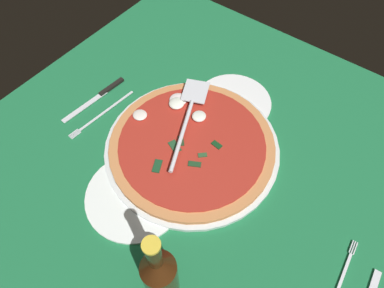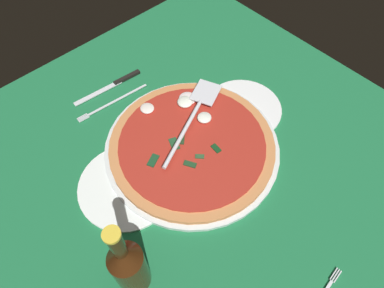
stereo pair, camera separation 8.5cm
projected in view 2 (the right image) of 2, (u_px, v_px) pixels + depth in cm
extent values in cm
cube|color=#1B693B|center=(196.00, 167.00, 85.14)|extent=(111.81, 111.81, 0.80)
cube|color=silver|center=(52.00, 234.00, 75.21)|extent=(8.60, 8.60, 0.10)
cube|color=silver|center=(15.00, 182.00, 82.32)|extent=(8.60, 8.60, 0.10)
cube|color=silver|center=(108.00, 236.00, 74.93)|extent=(8.60, 8.60, 0.10)
cube|color=silver|center=(66.00, 184.00, 82.04)|extent=(8.60, 8.60, 0.10)
cube|color=silver|center=(30.00, 139.00, 89.15)|extent=(8.60, 8.60, 0.10)
cube|color=silver|center=(0.00, 102.00, 96.26)|extent=(8.60, 8.60, 0.10)
cube|color=silver|center=(165.00, 238.00, 74.66)|extent=(8.60, 8.60, 0.10)
cube|color=silver|center=(117.00, 185.00, 81.77)|extent=(8.60, 8.60, 0.10)
cube|color=silver|center=(78.00, 141.00, 88.87)|extent=(8.60, 8.60, 0.10)
cube|color=silver|center=(44.00, 103.00, 95.98)|extent=(8.60, 8.60, 0.10)
cube|color=silver|center=(222.00, 241.00, 74.38)|extent=(8.60, 8.60, 0.10)
cube|color=silver|center=(169.00, 187.00, 81.49)|extent=(8.60, 8.60, 0.10)
cube|color=silver|center=(125.00, 143.00, 88.60)|extent=(8.60, 8.60, 0.10)
cube|color=silver|center=(87.00, 105.00, 95.70)|extent=(8.60, 8.60, 0.10)
cube|color=silver|center=(55.00, 72.00, 102.81)|extent=(8.60, 8.60, 0.10)
cube|color=silver|center=(279.00, 243.00, 74.10)|extent=(8.60, 8.60, 0.10)
cube|color=silver|center=(221.00, 189.00, 81.21)|extent=(8.60, 8.60, 0.10)
cube|color=silver|center=(173.00, 144.00, 88.32)|extent=(8.60, 8.60, 0.10)
cube|color=silver|center=(132.00, 106.00, 95.43)|extent=(8.60, 8.60, 0.10)
cube|color=silver|center=(96.00, 73.00, 102.53)|extent=(8.60, 8.60, 0.10)
cube|color=silver|center=(337.00, 245.00, 73.83)|extent=(8.60, 8.60, 0.10)
cube|color=silver|center=(274.00, 191.00, 80.93)|extent=(8.60, 8.60, 0.10)
cube|color=silver|center=(221.00, 146.00, 88.04)|extent=(8.60, 8.60, 0.10)
cube|color=silver|center=(176.00, 107.00, 95.15)|extent=(8.60, 8.60, 0.10)
cube|color=silver|center=(137.00, 74.00, 102.26)|extent=(8.60, 8.60, 0.10)
cube|color=silver|center=(104.00, 45.00, 109.36)|extent=(8.60, 8.60, 0.10)
cube|color=silver|center=(327.00, 193.00, 80.66)|extent=(8.60, 8.60, 0.10)
cube|color=silver|center=(269.00, 148.00, 87.77)|extent=(8.60, 8.60, 0.10)
cube|color=silver|center=(221.00, 109.00, 94.87)|extent=(8.60, 8.60, 0.10)
cube|color=silver|center=(179.00, 75.00, 101.98)|extent=(8.60, 8.60, 0.10)
cube|color=silver|center=(142.00, 46.00, 109.09)|extent=(8.60, 8.60, 0.10)
cube|color=silver|center=(380.00, 195.00, 80.38)|extent=(8.60, 8.60, 0.10)
cube|color=silver|center=(318.00, 149.00, 87.49)|extent=(8.60, 8.60, 0.10)
cube|color=silver|center=(266.00, 110.00, 94.60)|extent=(8.60, 8.60, 0.10)
cube|color=silver|center=(220.00, 77.00, 101.70)|extent=(8.60, 8.60, 0.10)
cube|color=silver|center=(181.00, 48.00, 108.81)|extent=(8.60, 8.60, 0.10)
cube|color=silver|center=(147.00, 22.00, 115.92)|extent=(8.60, 8.60, 0.10)
cube|color=silver|center=(367.00, 151.00, 87.21)|extent=(8.60, 8.60, 0.10)
cube|color=silver|center=(311.00, 112.00, 94.32)|extent=(8.60, 8.60, 0.10)
cube|color=silver|center=(262.00, 78.00, 101.43)|extent=(8.60, 8.60, 0.10)
cube|color=silver|center=(220.00, 49.00, 108.53)|extent=(8.60, 8.60, 0.10)
cube|color=silver|center=(183.00, 23.00, 115.64)|extent=(8.60, 8.60, 0.10)
cube|color=silver|center=(356.00, 113.00, 94.04)|extent=(8.60, 8.60, 0.10)
cube|color=silver|center=(304.00, 79.00, 101.15)|extent=(8.60, 8.60, 0.10)
cube|color=silver|center=(260.00, 50.00, 108.26)|extent=(8.60, 8.60, 0.10)
cube|color=silver|center=(220.00, 24.00, 115.37)|extent=(8.60, 8.60, 0.10)
cube|color=silver|center=(185.00, 1.00, 122.47)|extent=(8.60, 8.60, 0.10)
cube|color=silver|center=(347.00, 80.00, 100.87)|extent=(8.60, 8.60, 0.10)
cube|color=silver|center=(299.00, 51.00, 107.98)|extent=(8.60, 8.60, 0.10)
cube|color=silver|center=(257.00, 25.00, 115.09)|extent=(8.60, 8.60, 0.10)
cube|color=silver|center=(220.00, 2.00, 122.20)|extent=(8.60, 8.60, 0.10)
cylinder|color=silver|center=(192.00, 148.00, 86.83)|extent=(43.13, 43.13, 1.37)
cylinder|color=white|center=(127.00, 186.00, 81.09)|extent=(22.65, 22.65, 1.00)
cylinder|color=white|center=(243.00, 109.00, 94.19)|extent=(20.56, 20.56, 1.00)
cylinder|color=#C67C46|center=(192.00, 145.00, 85.78)|extent=(40.68, 40.68, 1.16)
cylinder|color=#A6281D|center=(192.00, 143.00, 85.18)|extent=(36.06, 36.06, 0.30)
ellipsoid|color=white|center=(185.00, 102.00, 91.64)|extent=(4.11, 4.03, 1.30)
ellipsoid|color=silver|center=(204.00, 118.00, 88.67)|extent=(3.69, 3.57, 1.28)
ellipsoid|color=silver|center=(147.00, 108.00, 90.66)|extent=(3.55, 3.73, 0.89)
ellipsoid|color=white|center=(187.00, 98.00, 92.53)|extent=(4.60, 4.63, 0.94)
cube|color=#294E2A|center=(199.00, 156.00, 82.81)|extent=(2.29, 2.32, 0.30)
cube|color=#1F4A2A|center=(174.00, 144.00, 84.72)|extent=(3.12, 3.98, 0.30)
cube|color=#174223|center=(153.00, 160.00, 82.08)|extent=(3.89, 3.10, 0.30)
cube|color=#1D3F21|center=(189.00, 163.00, 81.61)|extent=(2.65, 3.30, 0.30)
cube|color=#123B1A|center=(216.00, 148.00, 83.98)|extent=(1.65, 2.69, 0.30)
cube|color=#203B20|center=(182.00, 139.00, 85.49)|extent=(3.00, 2.94, 0.30)
cube|color=silver|center=(206.00, 92.00, 92.41)|extent=(9.70, 9.01, 0.30)
cylinder|color=silver|center=(183.00, 133.00, 84.56)|extent=(20.08, 9.69, 1.00)
cube|color=silver|center=(338.00, 277.00, 69.48)|extent=(3.01, 0.49, 0.25)
cube|color=silver|center=(336.00, 275.00, 69.64)|extent=(3.01, 0.49, 0.25)
cube|color=silver|center=(334.00, 274.00, 69.81)|extent=(3.01, 0.49, 0.25)
cube|color=white|center=(113.00, 95.00, 97.32)|extent=(18.12, 13.84, 0.60)
cube|color=silver|center=(118.00, 99.00, 95.73)|extent=(18.21, 2.32, 0.25)
cube|color=silver|center=(82.00, 116.00, 92.41)|extent=(3.01, 0.50, 0.25)
cube|color=silver|center=(83.00, 117.00, 92.22)|extent=(3.01, 0.50, 0.25)
cube|color=silver|center=(84.00, 118.00, 92.02)|extent=(3.01, 0.50, 0.25)
cube|color=silver|center=(84.00, 119.00, 91.82)|extent=(3.01, 0.50, 0.25)
cube|color=black|center=(127.00, 77.00, 100.10)|extent=(8.39, 1.98, 0.80)
cube|color=silver|center=(98.00, 93.00, 97.15)|extent=(14.62, 2.77, 0.25)
cylinder|color=#391D0B|center=(131.00, 270.00, 64.25)|extent=(6.37, 6.37, 13.81)
cone|color=#391D0B|center=(123.00, 255.00, 56.95)|extent=(6.37, 6.37, 3.85)
cylinder|color=#391D0B|center=(117.00, 244.00, 52.26)|extent=(2.43, 2.43, 7.49)
cylinder|color=gold|center=(111.00, 235.00, 48.91)|extent=(2.80, 2.80, 0.60)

